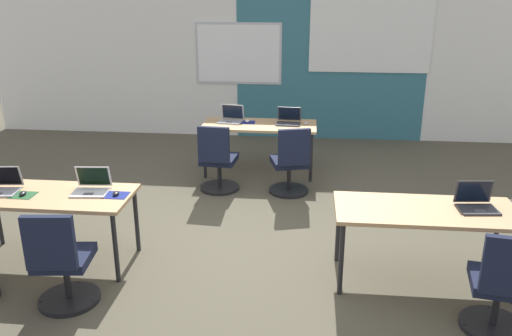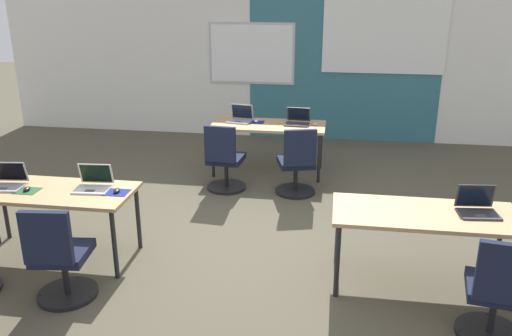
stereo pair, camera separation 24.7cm
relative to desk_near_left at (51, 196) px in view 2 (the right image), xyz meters
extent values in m
plane|color=#4C4738|center=(1.75, 0.60, -0.66)|extent=(24.00, 24.00, 0.00)
cube|color=silver|center=(1.75, 4.80, 0.74)|extent=(10.00, 0.20, 2.80)
cube|color=#336B7A|center=(2.78, 4.69, 0.74)|extent=(3.20, 0.01, 2.80)
cube|color=#B7B7BC|center=(1.21, 4.69, 0.80)|extent=(1.48, 0.02, 1.04)
cube|color=white|center=(1.21, 4.68, 0.80)|extent=(1.40, 0.02, 0.96)
cube|color=white|center=(3.41, 4.67, 1.25)|extent=(2.00, 0.02, 1.47)
cube|color=tan|center=(0.00, 0.00, 0.04)|extent=(1.60, 0.70, 0.04)
cylinder|color=black|center=(0.74, -0.30, -0.32)|extent=(0.04, 0.04, 0.68)
cylinder|color=black|center=(-0.74, 0.30, -0.32)|extent=(0.04, 0.04, 0.68)
cylinder|color=black|center=(0.74, 0.30, -0.32)|extent=(0.04, 0.04, 0.68)
cube|color=tan|center=(3.50, 0.00, 0.04)|extent=(1.60, 0.70, 0.04)
cylinder|color=black|center=(2.76, -0.30, -0.32)|extent=(0.04, 0.04, 0.68)
cylinder|color=black|center=(2.76, 0.30, -0.32)|extent=(0.04, 0.04, 0.68)
cylinder|color=black|center=(4.24, 0.30, -0.32)|extent=(0.04, 0.04, 0.68)
cube|color=tan|center=(1.75, 2.80, 0.04)|extent=(1.60, 0.70, 0.04)
cylinder|color=black|center=(1.01, 2.50, -0.32)|extent=(0.04, 0.04, 0.68)
cylinder|color=black|center=(2.49, 2.50, -0.32)|extent=(0.04, 0.04, 0.68)
cylinder|color=black|center=(1.01, 3.10, -0.32)|extent=(0.04, 0.04, 0.68)
cylinder|color=black|center=(2.49, 3.10, -0.32)|extent=(0.04, 0.04, 0.68)
cube|color=silver|center=(0.40, 0.04, 0.07)|extent=(0.35, 0.26, 0.02)
cube|color=#4C4C4F|center=(0.41, -0.01, 0.08)|extent=(0.09, 0.07, 0.00)
cube|color=silver|center=(0.39, 0.18, 0.18)|extent=(0.33, 0.09, 0.21)
cube|color=black|center=(0.39, 0.18, 0.19)|extent=(0.30, 0.08, 0.19)
cube|color=navy|center=(0.66, 0.03, 0.06)|extent=(0.22, 0.19, 0.00)
ellipsoid|color=black|center=(0.66, 0.03, 0.08)|extent=(0.06, 0.10, 0.03)
cylinder|color=black|center=(0.43, -0.65, -0.64)|extent=(0.52, 0.52, 0.04)
cylinder|color=black|center=(0.43, -0.65, -0.45)|extent=(0.06, 0.06, 0.34)
cube|color=black|center=(0.43, -0.65, -0.24)|extent=(0.49, 0.49, 0.08)
cube|color=black|center=(0.46, -0.90, 0.03)|extent=(0.40, 0.10, 0.46)
sphere|color=black|center=(0.40, -0.42, -0.64)|extent=(0.04, 0.04, 0.04)
sphere|color=black|center=(0.66, -0.70, -0.64)|extent=(0.04, 0.04, 0.04)
sphere|color=black|center=(0.22, -0.75, -0.64)|extent=(0.04, 0.04, 0.04)
cube|color=#333338|center=(2.15, 2.81, 0.07)|extent=(0.34, 0.25, 0.02)
cube|color=#4C4C4F|center=(2.15, 2.76, 0.08)|extent=(0.09, 0.07, 0.00)
cube|color=#333338|center=(2.16, 2.97, 0.18)|extent=(0.33, 0.11, 0.21)
cube|color=black|center=(2.16, 2.96, 0.18)|extent=(0.30, 0.09, 0.18)
ellipsoid|color=#B2B2B7|center=(2.41, 2.84, 0.08)|extent=(0.07, 0.11, 0.03)
cylinder|color=black|center=(2.21, 2.07, -0.64)|extent=(0.52, 0.52, 0.04)
cylinder|color=black|center=(2.21, 2.07, -0.45)|extent=(0.06, 0.06, 0.34)
cube|color=black|center=(2.21, 2.07, -0.24)|extent=(0.54, 0.54, 0.08)
cube|color=black|center=(2.27, 1.83, 0.03)|extent=(0.40, 0.16, 0.46)
sphere|color=black|center=(2.15, 2.30, -0.64)|extent=(0.04, 0.04, 0.04)
sphere|color=black|center=(2.44, 2.06, -0.64)|extent=(0.04, 0.04, 0.04)
sphere|color=black|center=(2.01, 1.94, -0.64)|extent=(0.04, 0.04, 0.04)
cube|color=#9E9EA3|center=(1.32, 2.85, 0.07)|extent=(0.36, 0.28, 0.02)
cube|color=#4C4C4F|center=(1.31, 2.79, 0.08)|extent=(0.10, 0.07, 0.00)
cube|color=#9E9EA3|center=(1.34, 2.98, 0.19)|extent=(0.33, 0.10, 0.22)
cube|color=black|center=(1.34, 2.97, 0.19)|extent=(0.30, 0.08, 0.19)
cube|color=navy|center=(1.57, 2.88, 0.06)|extent=(0.22, 0.19, 0.00)
ellipsoid|color=silver|center=(1.57, 2.88, 0.08)|extent=(0.06, 0.10, 0.03)
cylinder|color=black|center=(1.29, 2.08, -0.64)|extent=(0.52, 0.52, 0.04)
cylinder|color=black|center=(1.29, 2.08, -0.45)|extent=(0.06, 0.06, 0.34)
cube|color=black|center=(1.29, 2.08, -0.24)|extent=(0.47, 0.47, 0.08)
cube|color=black|center=(1.27, 1.83, 0.03)|extent=(0.40, 0.09, 0.46)
sphere|color=black|center=(1.30, 2.32, -0.64)|extent=(0.04, 0.04, 0.04)
sphere|color=black|center=(1.50, 1.99, -0.64)|extent=(0.04, 0.04, 0.04)
sphere|color=black|center=(1.06, 2.03, -0.64)|extent=(0.04, 0.04, 0.04)
cube|color=#9E9EA3|center=(-0.45, -0.03, 0.07)|extent=(0.35, 0.27, 0.02)
cube|color=#4C4C4F|center=(-0.45, -0.09, 0.08)|extent=(0.10, 0.07, 0.00)
cube|color=#9E9EA3|center=(-0.47, 0.11, 0.18)|extent=(0.34, 0.10, 0.21)
cube|color=black|center=(-0.47, 0.10, 0.19)|extent=(0.30, 0.09, 0.19)
cube|color=#23512D|center=(-0.21, -0.06, 0.06)|extent=(0.22, 0.19, 0.00)
ellipsoid|color=black|center=(-0.21, -0.06, 0.08)|extent=(0.06, 0.10, 0.03)
cube|color=#333338|center=(3.94, 0.01, 0.07)|extent=(0.35, 0.26, 0.02)
cube|color=#4C4C4F|center=(3.95, -0.04, 0.08)|extent=(0.10, 0.07, 0.00)
cube|color=#333338|center=(3.93, 0.14, 0.19)|extent=(0.33, 0.08, 0.22)
cube|color=black|center=(3.93, 0.14, 0.19)|extent=(0.30, 0.07, 0.19)
cylinder|color=black|center=(3.96, -0.67, -0.64)|extent=(0.52, 0.52, 0.04)
cylinder|color=black|center=(3.96, -0.67, -0.45)|extent=(0.06, 0.06, 0.34)
cube|color=black|center=(3.96, -0.67, -0.24)|extent=(0.50, 0.50, 0.08)
cube|color=black|center=(3.92, -0.92, 0.03)|extent=(0.40, 0.12, 0.46)
sphere|color=black|center=(3.99, -0.44, -0.64)|extent=(0.04, 0.04, 0.04)
sphere|color=black|center=(3.72, -0.71, -0.64)|extent=(0.04, 0.04, 0.04)
camera|label=1|loc=(2.44, -4.41, 1.95)|focal=37.11mm
camera|label=2|loc=(2.68, -4.38, 1.95)|focal=37.11mm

